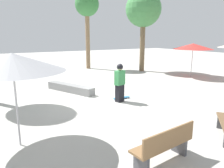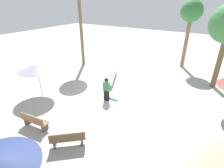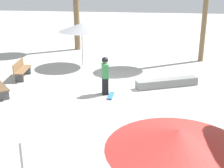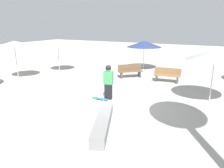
{
  "view_description": "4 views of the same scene",
  "coord_description": "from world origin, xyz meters",
  "px_view_note": "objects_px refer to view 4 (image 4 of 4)",
  "views": [
    {
      "loc": [
        -4.24,
        -8.21,
        2.76
      ],
      "look_at": [
        0.42,
        -0.27,
        0.71
      ],
      "focal_mm": 35.0,
      "sensor_mm": 36.0,
      "label": 1
    },
    {
      "loc": [
        6.32,
        -9.14,
        6.2
      ],
      "look_at": [
        0.86,
        -0.41,
        1.18
      ],
      "focal_mm": 28.0,
      "sensor_mm": 36.0,
      "label": 2
    },
    {
      "loc": [
        12.88,
        1.25,
        4.81
      ],
      "look_at": [
        0.96,
        -0.3,
        0.6
      ],
      "focal_mm": 50.0,
      "sensor_mm": 36.0,
      "label": 3
    },
    {
      "loc": [
        -4.17,
        7.9,
        3.46
      ],
      "look_at": [
        0.42,
        -0.7,
        0.74
      ],
      "focal_mm": 35.0,
      "sensor_mm": 36.0,
      "label": 4
    }
  ],
  "objects_px": {
    "skateboard": "(100,99)",
    "shade_umbrella_navy": "(144,44)",
    "skater_main": "(108,81)",
    "shade_umbrella_grey": "(215,55)",
    "bench_near": "(167,75)",
    "shade_umbrella_cream": "(14,43)",
    "bench_far": "(130,71)",
    "concrete_ledge": "(103,122)",
    "shade_umbrella_tan": "(58,42)"
  },
  "relations": [
    {
      "from": "skateboard",
      "to": "bench_near",
      "type": "distance_m",
      "value": 5.08
    },
    {
      "from": "skater_main",
      "to": "shade_umbrella_cream",
      "type": "xyz_separation_m",
      "value": [
        7.04,
        -0.68,
        1.38
      ]
    },
    {
      "from": "shade_umbrella_grey",
      "to": "shade_umbrella_tan",
      "type": "relative_size",
      "value": 1.09
    },
    {
      "from": "skateboard",
      "to": "bench_far",
      "type": "relative_size",
      "value": 0.54
    },
    {
      "from": "bench_near",
      "to": "shade_umbrella_navy",
      "type": "height_order",
      "value": "shade_umbrella_navy"
    },
    {
      "from": "shade_umbrella_grey",
      "to": "shade_umbrella_navy",
      "type": "relative_size",
      "value": 0.95
    },
    {
      "from": "concrete_ledge",
      "to": "shade_umbrella_cream",
      "type": "distance_m",
      "value": 9.17
    },
    {
      "from": "shade_umbrella_cream",
      "to": "shade_umbrella_navy",
      "type": "xyz_separation_m",
      "value": [
        -6.09,
        -6.64,
        -0.32
      ]
    },
    {
      "from": "bench_near",
      "to": "concrete_ledge",
      "type": "bearing_deg",
      "value": 80.58
    },
    {
      "from": "skateboard",
      "to": "bench_far",
      "type": "bearing_deg",
      "value": -82.4
    },
    {
      "from": "bench_near",
      "to": "bench_far",
      "type": "distance_m",
      "value": 2.44
    },
    {
      "from": "skateboard",
      "to": "bench_near",
      "type": "relative_size",
      "value": 0.49
    },
    {
      "from": "shade_umbrella_tan",
      "to": "concrete_ledge",
      "type": "bearing_deg",
      "value": 139.79
    },
    {
      "from": "skater_main",
      "to": "shade_umbrella_grey",
      "type": "relative_size",
      "value": 0.65
    },
    {
      "from": "shade_umbrella_cream",
      "to": "shade_umbrella_navy",
      "type": "distance_m",
      "value": 9.01
    },
    {
      "from": "skater_main",
      "to": "shade_umbrella_cream",
      "type": "height_order",
      "value": "shade_umbrella_cream"
    },
    {
      "from": "shade_umbrella_grey",
      "to": "shade_umbrella_navy",
      "type": "distance_m",
      "value": 7.5
    },
    {
      "from": "skateboard",
      "to": "concrete_ledge",
      "type": "height_order",
      "value": "concrete_ledge"
    },
    {
      "from": "bench_far",
      "to": "shade_umbrella_cream",
      "type": "height_order",
      "value": "shade_umbrella_cream"
    },
    {
      "from": "concrete_ledge",
      "to": "shade_umbrella_grey",
      "type": "distance_m",
      "value": 5.8
    },
    {
      "from": "concrete_ledge",
      "to": "bench_near",
      "type": "relative_size",
      "value": 1.74
    },
    {
      "from": "shade_umbrella_tan",
      "to": "shade_umbrella_cream",
      "type": "relative_size",
      "value": 0.95
    },
    {
      "from": "concrete_ledge",
      "to": "skateboard",
      "type": "bearing_deg",
      "value": -56.86
    },
    {
      "from": "concrete_ledge",
      "to": "shade_umbrella_tan",
      "type": "relative_size",
      "value": 1.24
    },
    {
      "from": "skateboard",
      "to": "concrete_ledge",
      "type": "distance_m",
      "value": 2.81
    },
    {
      "from": "skateboard",
      "to": "shade_umbrella_navy",
      "type": "relative_size",
      "value": 0.31
    },
    {
      "from": "shade_umbrella_grey",
      "to": "shade_umbrella_tan",
      "type": "height_order",
      "value": "shade_umbrella_grey"
    },
    {
      "from": "bench_far",
      "to": "shade_umbrella_grey",
      "type": "distance_m",
      "value": 5.89
    },
    {
      "from": "skater_main",
      "to": "shade_umbrella_tan",
      "type": "xyz_separation_m",
      "value": [
        6.15,
        -3.61,
        1.28
      ]
    },
    {
      "from": "shade_umbrella_navy",
      "to": "concrete_ledge",
      "type": "bearing_deg",
      "value": 102.46
    },
    {
      "from": "bench_far",
      "to": "skater_main",
      "type": "bearing_deg",
      "value": 59.04
    },
    {
      "from": "skateboard",
      "to": "shade_umbrella_cream",
      "type": "height_order",
      "value": "shade_umbrella_cream"
    },
    {
      "from": "bench_far",
      "to": "shade_umbrella_cream",
      "type": "relative_size",
      "value": 0.62
    },
    {
      "from": "skater_main",
      "to": "shade_umbrella_grey",
      "type": "bearing_deg",
      "value": -172.4
    },
    {
      "from": "skater_main",
      "to": "bench_near",
      "type": "bearing_deg",
      "value": -127.13
    },
    {
      "from": "bench_far",
      "to": "shade_umbrella_grey",
      "type": "height_order",
      "value": "shade_umbrella_grey"
    },
    {
      "from": "shade_umbrella_navy",
      "to": "skater_main",
      "type": "bearing_deg",
      "value": 97.42
    },
    {
      "from": "shade_umbrella_cream",
      "to": "bench_far",
      "type": "bearing_deg",
      "value": -149.11
    },
    {
      "from": "shade_umbrella_tan",
      "to": "shade_umbrella_cream",
      "type": "distance_m",
      "value": 3.07
    },
    {
      "from": "shade_umbrella_navy",
      "to": "shade_umbrella_grey",
      "type": "bearing_deg",
      "value": 133.89
    },
    {
      "from": "skateboard",
      "to": "shade_umbrella_cream",
      "type": "bearing_deg",
      "value": -6.85
    },
    {
      "from": "skateboard",
      "to": "shade_umbrella_tan",
      "type": "relative_size",
      "value": 0.35
    },
    {
      "from": "bench_near",
      "to": "shade_umbrella_cream",
      "type": "height_order",
      "value": "shade_umbrella_cream"
    },
    {
      "from": "bench_near",
      "to": "skater_main",
      "type": "bearing_deg",
      "value": 63.29
    },
    {
      "from": "skater_main",
      "to": "bench_near",
      "type": "height_order",
      "value": "skater_main"
    },
    {
      "from": "concrete_ledge",
      "to": "shade_umbrella_tan",
      "type": "bearing_deg",
      "value": -40.21
    },
    {
      "from": "bench_near",
      "to": "bench_far",
      "type": "relative_size",
      "value": 1.1
    },
    {
      "from": "skateboard",
      "to": "bench_near",
      "type": "xyz_separation_m",
      "value": [
        -1.92,
        -4.68,
        0.37
      ]
    },
    {
      "from": "skateboard",
      "to": "shade_umbrella_navy",
      "type": "height_order",
      "value": "shade_umbrella_navy"
    },
    {
      "from": "skateboard",
      "to": "shade_umbrella_cream",
      "type": "distance_m",
      "value": 7.17
    }
  ]
}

